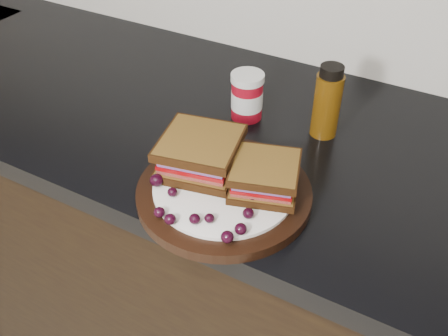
% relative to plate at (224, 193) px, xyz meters
% --- Properties ---
extents(base_cabinets, '(3.96, 0.58, 0.86)m').
position_rel_plate_xyz_m(base_cabinets, '(-0.07, 0.19, -0.48)').
color(base_cabinets, black).
rests_on(base_cabinets, ground_plane).
extents(countertop, '(3.98, 0.60, 0.04)m').
position_rel_plate_xyz_m(countertop, '(-0.07, 0.19, -0.03)').
color(countertop, black).
rests_on(countertop, base_cabinets).
extents(plate, '(0.28, 0.28, 0.02)m').
position_rel_plate_xyz_m(plate, '(0.00, 0.00, 0.00)').
color(plate, black).
rests_on(plate, countertop).
extents(sandwich_left, '(0.15, 0.15, 0.06)m').
position_rel_plate_xyz_m(sandwich_left, '(-0.06, 0.02, 0.04)').
color(sandwich_left, brown).
rests_on(sandwich_left, plate).
extents(sandwich_right, '(0.13, 0.13, 0.05)m').
position_rel_plate_xyz_m(sandwich_right, '(0.06, 0.03, 0.04)').
color(sandwich_right, brown).
rests_on(sandwich_right, plate).
extents(grape_0, '(0.02, 0.02, 0.02)m').
position_rel_plate_xyz_m(grape_0, '(-0.09, -0.05, 0.03)').
color(grape_0, black).
rests_on(grape_0, plate).
extents(grape_1, '(0.02, 0.02, 0.01)m').
position_rel_plate_xyz_m(grape_1, '(-0.06, -0.06, 0.02)').
color(grape_1, black).
rests_on(grape_1, plate).
extents(grape_2, '(0.02, 0.02, 0.02)m').
position_rel_plate_xyz_m(grape_2, '(-0.05, -0.11, 0.02)').
color(grape_2, black).
rests_on(grape_2, plate).
extents(grape_3, '(0.02, 0.02, 0.02)m').
position_rel_plate_xyz_m(grape_3, '(-0.03, -0.11, 0.02)').
color(grape_3, black).
rests_on(grape_3, plate).
extents(grape_4, '(0.02, 0.02, 0.02)m').
position_rel_plate_xyz_m(grape_4, '(0.00, -0.09, 0.02)').
color(grape_4, black).
rests_on(grape_4, plate).
extents(grape_5, '(0.02, 0.02, 0.01)m').
position_rel_plate_xyz_m(grape_5, '(0.02, -0.08, 0.02)').
color(grape_5, black).
rests_on(grape_5, plate).
extents(grape_6, '(0.02, 0.02, 0.02)m').
position_rel_plate_xyz_m(grape_6, '(0.06, -0.10, 0.02)').
color(grape_6, black).
rests_on(grape_6, plate).
extents(grape_7, '(0.02, 0.02, 0.02)m').
position_rel_plate_xyz_m(grape_7, '(0.07, -0.08, 0.02)').
color(grape_7, black).
rests_on(grape_7, plate).
extents(grape_8, '(0.02, 0.02, 0.02)m').
position_rel_plate_xyz_m(grape_8, '(0.07, -0.04, 0.02)').
color(grape_8, black).
rests_on(grape_8, plate).
extents(grape_9, '(0.02, 0.02, 0.02)m').
position_rel_plate_xyz_m(grape_9, '(0.06, -0.01, 0.02)').
color(grape_9, black).
rests_on(grape_9, plate).
extents(grape_10, '(0.02, 0.02, 0.02)m').
position_rel_plate_xyz_m(grape_10, '(0.08, 0.02, 0.03)').
color(grape_10, black).
rests_on(grape_10, plate).
extents(grape_11, '(0.02, 0.02, 0.02)m').
position_rel_plate_xyz_m(grape_11, '(0.06, 0.02, 0.02)').
color(grape_11, black).
rests_on(grape_11, plate).
extents(grape_12, '(0.02, 0.02, 0.01)m').
position_rel_plate_xyz_m(grape_12, '(0.06, 0.05, 0.02)').
color(grape_12, black).
rests_on(grape_12, plate).
extents(grape_13, '(0.02, 0.02, 0.02)m').
position_rel_plate_xyz_m(grape_13, '(-0.06, 0.05, 0.02)').
color(grape_13, black).
rests_on(grape_13, plate).
extents(grape_14, '(0.02, 0.02, 0.02)m').
position_rel_plate_xyz_m(grape_14, '(-0.08, 0.01, 0.02)').
color(grape_14, black).
rests_on(grape_14, plate).
extents(grape_15, '(0.02, 0.02, 0.02)m').
position_rel_plate_xyz_m(grape_15, '(-0.06, 0.00, 0.02)').
color(grape_15, black).
rests_on(grape_15, plate).
extents(grape_16, '(0.02, 0.02, 0.02)m').
position_rel_plate_xyz_m(grape_16, '(-0.06, 0.04, 0.02)').
color(grape_16, black).
rests_on(grape_16, plate).
extents(grape_17, '(0.02, 0.02, 0.02)m').
position_rel_plate_xyz_m(grape_17, '(-0.07, 0.02, 0.02)').
color(grape_17, black).
rests_on(grape_17, plate).
extents(grape_18, '(0.02, 0.02, 0.02)m').
position_rel_plate_xyz_m(grape_18, '(-0.10, -0.01, 0.02)').
color(grape_18, black).
rests_on(grape_18, plate).
extents(condiment_jar, '(0.07, 0.07, 0.09)m').
position_rel_plate_xyz_m(condiment_jar, '(-0.07, 0.23, 0.04)').
color(condiment_jar, maroon).
rests_on(condiment_jar, countertop).
extents(oil_bottle, '(0.06, 0.06, 0.14)m').
position_rel_plate_xyz_m(oil_bottle, '(0.08, 0.25, 0.06)').
color(oil_bottle, '#4E2F07').
rests_on(oil_bottle, countertop).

